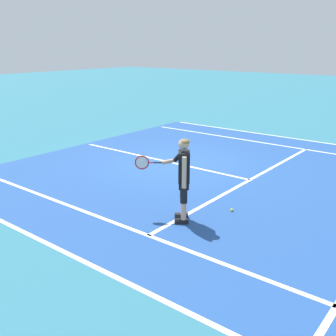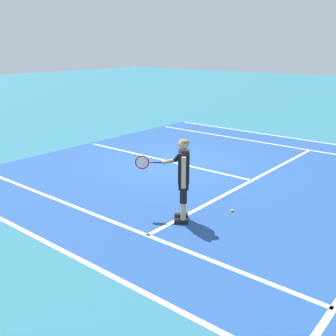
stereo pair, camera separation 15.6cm
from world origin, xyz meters
The scene contains 10 objects.
ground_plane centered at (0.00, 0.00, 0.00)m, with size 80.00×80.00×0.00m, color teal.
court_inner_surface centered at (0.00, -1.03, 0.00)m, with size 10.98×10.23×0.00m, color #234C93.
line_service centered at (0.00, -2.52, 0.00)m, with size 8.23×0.10×0.01m, color white.
line_centre_service centered at (0.00, 0.68, 0.00)m, with size 0.10×6.40×0.01m, color white.
line_singles_left centered at (-4.12, -1.03, 0.00)m, with size 0.10×9.83×0.01m, color white.
line_singles_right centered at (4.12, -1.03, 0.00)m, with size 0.10×9.83×0.01m, color white.
line_doubles_left centered at (-5.49, -1.03, 0.00)m, with size 0.10×9.83×0.01m, color white.
line_doubles_right centered at (5.49, -1.03, 0.00)m, with size 0.10×9.83×0.01m, color white.
tennis_player centered at (-3.17, -2.60, 0.99)m, with size 0.63×1.20×1.71m.
tennis_ball_near_feet centered at (-2.13, -3.18, 0.03)m, with size 0.07×0.07×0.07m, color #CCE02D.
Camera 1 is at (-9.20, -7.00, 3.44)m, focal length 42.47 mm.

